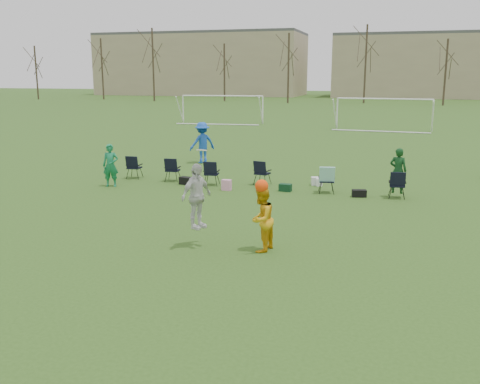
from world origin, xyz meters
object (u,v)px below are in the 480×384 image
(fielder_blue, at_px, (202,143))
(goal_left, at_px, (222,101))
(center_contest, at_px, (232,208))
(goal_mid, at_px, (384,105))
(fielder_green_near, at_px, (111,165))

(fielder_blue, distance_m, goal_left, 22.06)
(goal_left, bearing_deg, center_contest, -76.34)
(goal_left, distance_m, goal_mid, 14.14)
(fielder_blue, distance_m, center_contest, 13.39)
(fielder_green_near, relative_size, goal_mid, 0.23)
(goal_mid, bearing_deg, fielder_blue, -108.69)
(fielder_green_near, height_order, center_contest, center_contest)
(center_contest, distance_m, goal_left, 35.37)
(fielder_blue, bearing_deg, goal_mid, -157.56)
(fielder_blue, relative_size, goal_left, 0.27)
(fielder_green_near, xyz_separation_m, goal_left, (-4.50, 27.52, 1.09))
(fielder_green_near, bearing_deg, fielder_blue, 60.45)
(goal_left, height_order, goal_mid, same)
(center_contest, bearing_deg, fielder_blue, 113.55)
(fielder_green_near, bearing_deg, goal_left, 82.79)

